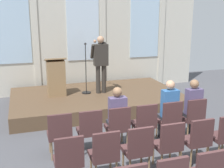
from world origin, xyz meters
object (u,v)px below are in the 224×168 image
speaker (101,60)px  audience_r0_c4 (168,107)px  chair_r0_c1 (90,128)px  audience_r0_c5 (192,105)px  chair_r0_c2 (118,125)px  chair_r1_c2 (138,147)px  lectern (56,77)px  chair_r1_c1 (105,152)px  chair_r0_c0 (60,132)px  chair_r0_c4 (170,118)px  mic_stand (86,82)px  chair_r1_c0 (69,158)px  chair_r1_c4 (198,138)px  chair_r0_c3 (145,121)px  chair_r1_c3 (169,142)px  audience_r0_c2 (117,114)px  chair_r0_c5 (193,115)px

speaker → audience_r0_c4: (0.75, -2.89, -0.63)m
chair_r0_c1 → audience_r0_c5: 2.44m
chair_r0_c2 → chair_r1_c2: 1.07m
lectern → chair_r1_c1: bearing=-86.3°
chair_r0_c0 → chair_r0_c4: (2.42, 0.00, 0.00)m
mic_stand → lectern: size_ratio=1.34×
mic_stand → audience_r0_c5: (1.80, -2.98, 0.04)m
chair_r0_c1 → chair_r0_c2: 0.61m
chair_r1_c1 → chair_r1_c0: bearing=180.0°
chair_r1_c2 → mic_stand: bearing=89.7°
mic_stand → chair_r0_c1: mic_stand is taller
chair_r0_c0 → chair_r0_c2: size_ratio=1.00×
chair_r1_c2 → chair_r1_c4: (1.21, 0.00, 0.00)m
chair_r0_c3 → chair_r1_c3: 1.07m
audience_r0_c5 → chair_r1_c2: audience_r0_c5 is taller
audience_r0_c2 → chair_r1_c4: 1.68m
chair_r0_c2 → chair_r1_c0: 1.62m
chair_r0_c0 → chair_r0_c3: (1.82, 0.00, 0.00)m
audience_r0_c5 → chair_r0_c4: bearing=-172.6°
chair_r0_c3 → audience_r0_c4: bearing=7.3°
chair_r0_c2 → chair_r0_c5: (1.82, 0.00, 0.00)m
chair_r0_c1 → chair_r1_c3: (1.21, -1.07, 0.00)m
chair_r0_c4 → chair_r1_c4: same height
chair_r0_c3 → chair_r1_c4: size_ratio=1.00×
audience_r0_c5 → chair_r0_c0: bearing=-178.5°
lectern → chair_r1_c1: lectern is taller
mic_stand → audience_r0_c2: size_ratio=1.16×
audience_r0_c5 → chair_r0_c5: bearing=-90.0°
audience_r0_c2 → chair_r1_c4: bearing=-43.5°
chair_r1_c1 → chair_r1_c4: bearing=0.0°
speaker → audience_r0_c5: (1.36, -2.89, -0.64)m
mic_stand → chair_r1_c1: (-0.63, -4.13, -0.18)m
chair_r0_c3 → chair_r0_c4: 0.61m
audience_r0_c2 → audience_r0_c4: 1.21m
chair_r0_c0 → chair_r1_c4: 2.65m
chair_r1_c2 → audience_r0_c2: bearing=90.0°
speaker → chair_r0_c3: speaker is taller
chair_r0_c2 → chair_r1_c1: size_ratio=1.00×
mic_stand → chair_r0_c3: mic_stand is taller
chair_r0_c4 → chair_r1_c4: 1.07m
audience_r0_c4 → chair_r1_c4: 1.17m
audience_r0_c2 → chair_r0_c4: size_ratio=1.42×
mic_stand → lectern: mic_stand is taller
audience_r0_c4 → audience_r0_c5: audience_r0_c4 is taller
mic_stand → chair_r1_c4: mic_stand is taller
audience_r0_c4 → chair_r1_c1: (-1.82, -1.15, -0.23)m
chair_r0_c5 → chair_r0_c1: bearing=180.0°
speaker → audience_r0_c4: 3.06m
chair_r0_c4 → chair_r0_c5: same height
lectern → chair_r0_c4: (2.09, -3.11, -0.40)m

